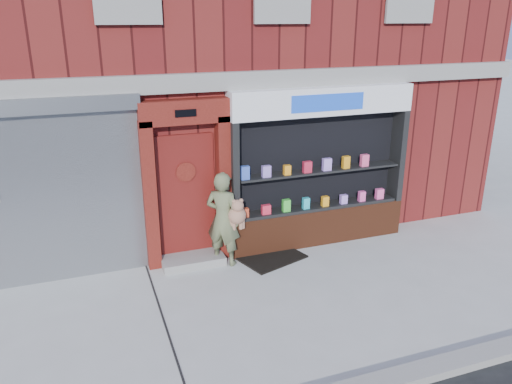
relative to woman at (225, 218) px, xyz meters
name	(u,v)px	position (x,y,z in m)	size (l,w,h in m)	color
ground	(266,305)	(0.19, -1.54, -0.86)	(80.00, 80.00, 0.00)	#9E9E99
building	(175,24)	(0.19, 4.46, 3.14)	(12.00, 8.16, 8.00)	#571414
shutter_bay	(44,182)	(-2.81, 0.39, 0.86)	(3.10, 0.30, 3.04)	gray
red_door_bay	(187,184)	(-0.56, 0.32, 0.60)	(1.52, 0.58, 2.90)	#4C110D
pharmacy_bay	(319,174)	(1.94, 0.28, 0.51)	(3.50, 0.41, 3.00)	#5C2915
woman	(225,218)	(0.00, 0.00, 0.00)	(0.75, 0.71, 1.70)	#5D6341
doormat	(272,257)	(0.85, -0.11, -0.85)	(1.11, 0.78, 0.03)	black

